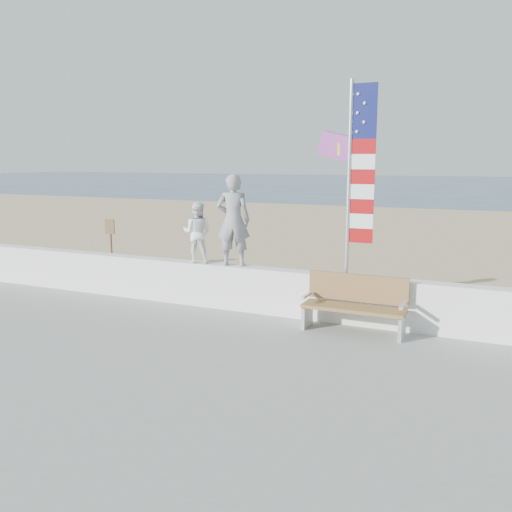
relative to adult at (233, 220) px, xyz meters
The scene contains 10 objects.
ground 2.86m from the adult, 79.01° to the right, with size 220.00×220.00×0.00m, color #334C66.
sand 7.28m from the adult, 86.82° to the left, with size 90.00×40.00×0.08m, color tan.
boardwalk 6.30m from the adult, 86.30° to the right, with size 50.00×12.40×0.10m, color #959691.
seawall 1.43m from the adult, ahead, with size 30.00×0.35×0.90m, color white.
adult is the anchor object (origin of this frame).
child 0.89m from the adult, behind, with size 0.61×0.48×1.26m, color white.
bench 2.97m from the adult, ahead, with size 1.80×0.57×1.00m.
flag 2.65m from the adult, ahead, with size 0.50×0.08×3.50m.
parafoil_kite 3.22m from the adult, 57.99° to the left, with size 1.10×0.48×0.74m.
sign 5.90m from the adult, 153.67° to the left, with size 0.32×0.07×1.46m.
Camera 1 is at (4.44, -7.64, 3.18)m, focal length 38.00 mm.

